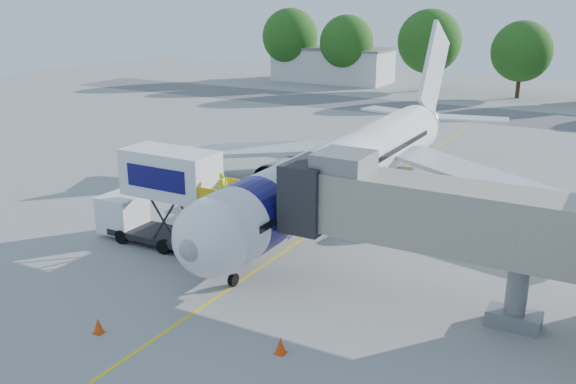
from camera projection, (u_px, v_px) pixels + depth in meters
The scene contains 13 objects.
ground at pixel (322, 226), 38.71m from camera, with size 160.00×160.00×0.00m, color gray.
guidance_line at pixel (322, 226), 38.71m from camera, with size 0.15×70.00×0.01m, color yellow.
taxiway_strip at pixel (484, 115), 73.67m from camera, with size 120.00×10.00×0.01m, color #59595B.
aircraft at pixel (351, 163), 41.26m from camera, with size 34.17×37.73×11.35m.
jet_bridge at pixel (416, 212), 27.86m from camera, with size 13.90×3.20×6.60m.
catering_hiloader at pixel (162, 198), 34.99m from camera, with size 8.50×2.44×5.50m.
safety_cone_a at pixel (280, 346), 24.92m from camera, with size 0.45×0.45×0.72m.
safety_cone_b at pixel (98, 326), 26.43m from camera, with size 0.43×0.43×0.69m.
outbuilding_left at pixel (332, 64), 100.95m from camera, with size 18.40×8.40×5.30m.
tree_a at pixel (290, 37), 101.30m from camera, with size 8.80×8.80×11.23m.
tree_b at pixel (347, 42), 96.51m from camera, with size 8.15×8.15×10.39m.
tree_c at pixel (429, 41), 89.96m from camera, with size 8.92×8.92×11.37m.
tree_d at pixel (522, 51), 83.68m from camera, with size 7.91×7.91×10.08m.
Camera 1 is at (16.03, -32.69, 13.47)m, focal length 40.00 mm.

